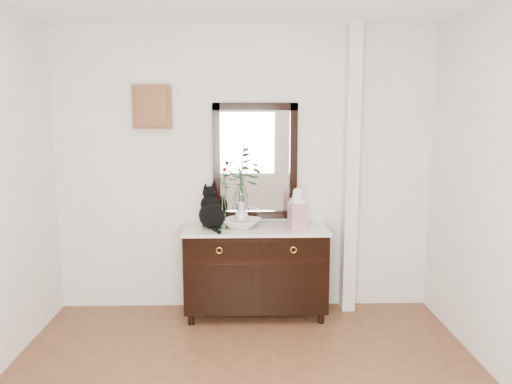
{
  "coord_description": "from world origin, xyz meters",
  "views": [
    {
      "loc": [
        -0.01,
        -2.75,
        1.9
      ],
      "look_at": [
        0.1,
        1.63,
        1.2
      ],
      "focal_mm": 35.0,
      "sensor_mm": 36.0,
      "label": 1
    }
  ],
  "objects_px": {
    "lotus_bowl": "(242,223)",
    "ginger_jar": "(297,208)",
    "sideboard": "(256,267)",
    "cat": "(212,207)"
  },
  "relations": [
    {
      "from": "sideboard",
      "to": "cat",
      "type": "relative_size",
      "value": 3.41
    },
    {
      "from": "lotus_bowl",
      "to": "ginger_jar",
      "type": "distance_m",
      "value": 0.54
    },
    {
      "from": "sideboard",
      "to": "ginger_jar",
      "type": "bearing_deg",
      "value": -8.81
    },
    {
      "from": "sideboard",
      "to": "cat",
      "type": "bearing_deg",
      "value": 179.79
    },
    {
      "from": "sideboard",
      "to": "lotus_bowl",
      "type": "bearing_deg",
      "value": 178.0
    },
    {
      "from": "cat",
      "to": "ginger_jar",
      "type": "distance_m",
      "value": 0.78
    },
    {
      "from": "cat",
      "to": "ginger_jar",
      "type": "bearing_deg",
      "value": -27.35
    },
    {
      "from": "sideboard",
      "to": "ginger_jar",
      "type": "height_order",
      "value": "ginger_jar"
    },
    {
      "from": "ginger_jar",
      "to": "sideboard",
      "type": "bearing_deg",
      "value": 171.19
    },
    {
      "from": "sideboard",
      "to": "lotus_bowl",
      "type": "relative_size",
      "value": 3.98
    }
  ]
}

